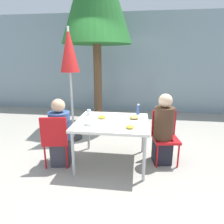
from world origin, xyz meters
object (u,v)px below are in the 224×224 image
chair_left (56,137)px  chair_right (165,133)px  closed_umbrella (69,56)px  person_left (60,134)px  drinking_cup (89,112)px  person_right (163,131)px  bottle (138,109)px  salad_bowl (91,123)px

chair_left → chair_right: same height
closed_umbrella → person_left: bearing=-82.5°
closed_umbrella → drinking_cup: size_ratio=22.59×
chair_left → person_right: (1.69, 0.34, 0.07)m
chair_left → closed_umbrella: closed_umbrella is taller
chair_right → closed_umbrella: closed_umbrella is taller
chair_right → bottle: size_ratio=4.67×
drinking_cup → salad_bowl: 0.51m
person_right → salad_bowl: person_right is taller
person_right → drinking_cup: person_right is taller
person_left → closed_umbrella: closed_umbrella is taller
chair_right → person_right: person_right is taller
chair_right → salad_bowl: 1.26m
chair_left → chair_right: 1.78m
person_left → bottle: (1.23, 0.59, 0.30)m
chair_left → closed_umbrella: (-0.10, 1.12, 1.24)m
person_left → salad_bowl: (0.53, -0.07, 0.25)m
person_left → salad_bowl: size_ratio=5.81×
chair_left → closed_umbrella: size_ratio=0.37×
person_left → chair_left: bearing=-121.9°
chair_left → person_right: 1.72m
person_right → closed_umbrella: bearing=-31.9°
chair_right → closed_umbrella: size_ratio=0.37×
person_right → bottle: size_ratio=6.41×
bottle → salad_bowl: 0.96m
chair_left → drinking_cup: size_ratio=8.46×
closed_umbrella → bottle: 1.71m
chair_left → chair_right: (1.72, 0.43, 0.00)m
salad_bowl → chair_left: bearing=-178.5°
bottle → person_right: bearing=-38.5°
bottle → drinking_cup: (-0.85, -0.18, -0.04)m
person_left → closed_umbrella: size_ratio=0.48×
chair_right → chair_left: bearing=5.6°
person_left → chair_right: size_ratio=1.29×
closed_umbrella → person_right: bearing=-23.4°
person_left → person_right: person_right is taller
person_left → chair_right: person_left is taller
person_right → salad_bowl: (-1.12, -0.33, 0.20)m
bottle → drinking_cup: 0.87m
drinking_cup → chair_right: bearing=-3.0°
person_left → chair_right: 1.72m
drinking_cup → closed_umbrella: bearing=129.9°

